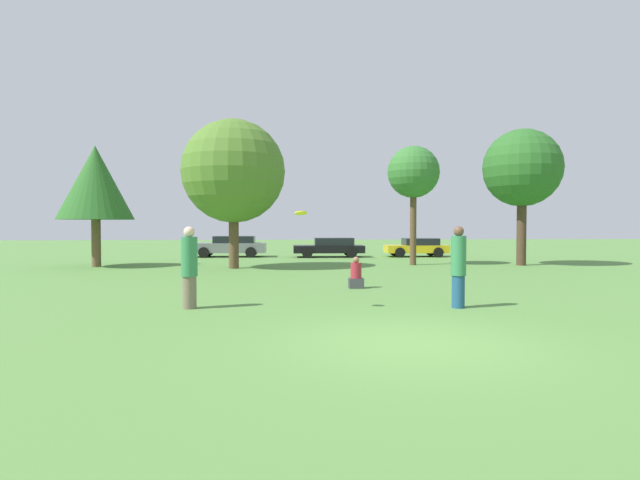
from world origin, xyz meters
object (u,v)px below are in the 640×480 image
Objects in this scene: frisbee at (301,213)px; parked_car_grey at (230,246)px; tree_2 at (413,173)px; tree_3 at (522,169)px; tree_0 at (95,183)px; bystander_sitting at (356,276)px; parked_car_black at (330,247)px; person_catcher at (458,266)px; person_thrower at (189,267)px; tree_1 at (233,172)px; parked_car_yellow at (417,247)px.

parked_car_grey is at bearing 100.40° from frisbee.
parked_car_grey is at bearing 143.57° from tree_2.
tree_0 is at bearing 178.32° from tree_3.
tree_3 reaches higher than bystander_sitting.
person_catcher is at bearing 94.49° from parked_car_black.
person_thrower is 1.97× the size of bystander_sitting.
person_thrower is 18.60m from tree_3.
person_thrower is 2.94m from frisbee.
tree_0 is (-12.96, 12.86, 2.96)m from person_catcher.
tree_1 is 9.26m from parked_car_grey.
tree_1 reaches higher than person_catcher.
parked_car_yellow is at bearing 73.38° from tree_2.
frisbee is (-3.74, -0.12, 1.26)m from person_catcher.
tree_3 reaches higher than parked_car_grey.
tree_3 is at bearing 153.32° from parked_car_grey.
bystander_sitting is 0.15× the size of tree_1.
tree_1 is at bearing 102.85° from frisbee.
parked_car_yellow is at bearing -98.85° from person_catcher.
parked_car_yellow is at bearing 67.88° from frisbee.
person_thrower is 0.29× the size of tree_1.
parked_car_yellow is (-3.29, 7.07, -4.11)m from tree_3.
tree_0 reaches higher than parked_car_grey.
tree_0 is at bearing 21.42° from parked_car_yellow.
parked_car_grey is (-14.88, 7.71, -4.03)m from tree_3.
tree_1 is 10.06m from parked_car_black.
parked_car_grey is 6.18m from parked_car_black.
person_thrower reaches higher than parked_car_grey.
bystander_sitting is 0.17× the size of tree_2.
tree_2 is (15.18, -0.02, 0.57)m from tree_0.
parked_car_grey is at bearing 96.96° from tree_1.
person_catcher reaches higher than parked_car_yellow.
tree_0 is 6.70m from tree_1.
person_thrower is at bearing 61.68° from parked_car_yellow.
parked_car_grey is at bearing -2.42° from parked_car_yellow.
tree_1 is (-2.66, 11.66, 2.15)m from frisbee.
parked_car_black is (0.61, 15.43, 0.24)m from bystander_sitting.
parked_car_grey is (-9.66, 7.13, -3.83)m from tree_2.
tree_1 is 1.02× the size of tree_3.
parked_car_grey is 1.19× the size of parked_car_yellow.
person_thrower is 21.69m from parked_car_yellow.
person_thrower is at bearing -141.55° from bystander_sitting.
frisbee is at bearing 5.13° from person_catcher.
parked_car_black is (11.68, 6.49, -3.32)m from tree_0.
parked_car_yellow is at bearing 64.28° from person_thrower.
bystander_sitting is 14.67m from tree_0.
tree_0 reaches higher than frisbee.
tree_1 is (-6.40, 11.54, 3.40)m from person_catcher.
tree_0 is 1.32× the size of parked_car_black.
person_catcher is 4.39m from bystander_sitting.
parked_car_black is at bearing 56.73° from tree_1.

